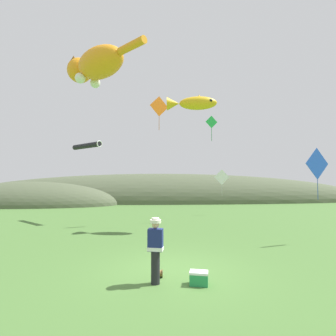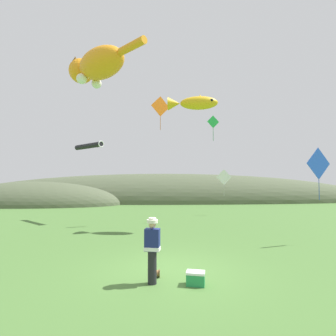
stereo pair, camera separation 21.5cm
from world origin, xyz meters
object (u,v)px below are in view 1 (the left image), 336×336
object	(u,v)px
kite_spool	(160,273)
kite_diamond_blue	(317,164)
kite_tube_streamer	(87,146)
picnic_cooler	(199,278)
kite_giant_cat	(95,65)
kite_diamond_white	(222,177)
festival_attendant	(155,248)
kite_diamond_orange	(159,107)
kite_fish_windsock	(192,103)
kite_diamond_green	(211,122)

from	to	relation	value
kite_spool	kite_diamond_blue	size ratio (longest dim) A/B	0.10
kite_diamond_blue	kite_spool	bearing A→B (deg)	-151.71
kite_tube_streamer	kite_diamond_blue	xyz separation A→B (m)	(12.16, -6.81, -1.67)
picnic_cooler	kite_giant_cat	xyz separation A→B (m)	(-4.73, 7.98, 9.29)
kite_giant_cat	kite_diamond_white	world-z (taller)	kite_giant_cat
festival_attendant	kite_diamond_blue	xyz separation A→B (m)	(7.29, 4.33, 2.58)
kite_diamond_orange	kite_diamond_white	world-z (taller)	kite_diamond_orange
kite_fish_windsock	kite_diamond_blue	bearing A→B (deg)	-33.93
kite_giant_cat	kite_diamond_orange	bearing A→B (deg)	26.87
kite_giant_cat	kite_diamond_green	world-z (taller)	kite_giant_cat
festival_attendant	kite_giant_cat	xyz separation A→B (m)	(-3.56, 7.85, 8.51)
kite_spool	kite_diamond_green	xyz separation A→B (m)	(3.72, 10.40, 6.75)
kite_tube_streamer	kite_diamond_blue	size ratio (longest dim) A/B	1.08
kite_diamond_green	kite_diamond_blue	xyz separation A→B (m)	(3.44, -6.55, -3.33)
picnic_cooler	kite_diamond_orange	bearing A→B (deg)	95.84
kite_tube_streamer	kite_diamond_white	size ratio (longest dim) A/B	1.17
kite_spool	kite_fish_windsock	bearing A→B (deg)	75.05
kite_diamond_orange	festival_attendant	bearing A→B (deg)	-90.92
kite_fish_windsock	kite_diamond_white	size ratio (longest dim) A/B	1.37
picnic_cooler	kite_giant_cat	distance (m)	13.13
picnic_cooler	kite_giant_cat	bearing A→B (deg)	120.67
kite_diamond_orange	kite_diamond_blue	bearing A→B (deg)	-37.16
kite_diamond_orange	kite_diamond_blue	distance (m)	9.84
kite_diamond_white	picnic_cooler	bearing A→B (deg)	-106.42
kite_tube_streamer	kite_diamond_blue	world-z (taller)	kite_tube_streamer
festival_attendant	kite_giant_cat	bearing A→B (deg)	114.41
kite_giant_cat	kite_diamond_blue	bearing A→B (deg)	-17.98
kite_diamond_green	kite_diamond_orange	bearing A→B (deg)	-162.89
kite_fish_windsock	kite_spool	bearing A→B (deg)	-104.95
kite_diamond_white	kite_giant_cat	bearing A→B (deg)	-145.50
kite_diamond_white	kite_diamond_blue	world-z (taller)	kite_diamond_blue
kite_spool	festival_attendant	bearing A→B (deg)	-105.49
kite_spool	kite_diamond_white	distance (m)	14.74
kite_fish_windsock	kite_giant_cat	bearing A→B (deg)	179.73
kite_diamond_orange	kite_tube_streamer	bearing A→B (deg)	164.46
picnic_cooler	kite_diamond_white	size ratio (longest dim) A/B	0.25
picnic_cooler	kite_fish_windsock	xyz separation A→B (m)	(0.93, 7.95, 7.13)
kite_fish_windsock	kite_diamond_blue	world-z (taller)	kite_fish_windsock
kite_diamond_white	kite_tube_streamer	bearing A→B (deg)	-164.52
festival_attendant	kite_diamond_white	size ratio (longest dim) A/B	0.81
kite_giant_cat	kite_tube_streamer	distance (m)	5.54
kite_diamond_white	kite_diamond_blue	size ratio (longest dim) A/B	0.93
picnic_cooler	kite_tube_streamer	size ratio (longest dim) A/B	0.22
kite_spool	kite_tube_streamer	bearing A→B (deg)	115.14
kite_diamond_white	kite_spool	bearing A→B (deg)	-111.04
kite_tube_streamer	kite_diamond_blue	bearing A→B (deg)	-29.23
kite_spool	kite_tube_streamer	xyz separation A→B (m)	(-5.00, 10.66, 5.08)
kite_diamond_orange	kite_diamond_blue	size ratio (longest dim) A/B	0.95
kite_spool	kite_diamond_green	size ratio (longest dim) A/B	0.13
picnic_cooler	kite_diamond_orange	world-z (taller)	kite_diamond_orange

